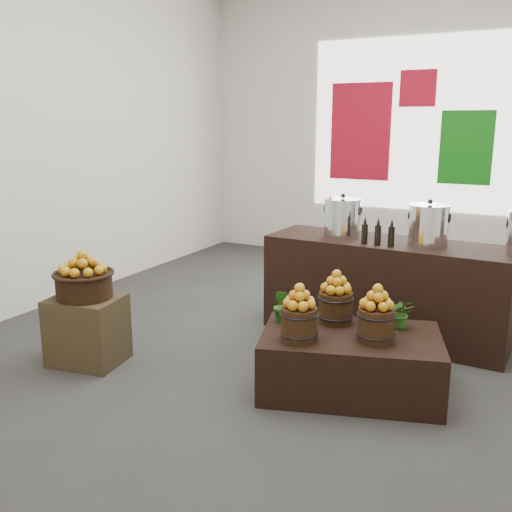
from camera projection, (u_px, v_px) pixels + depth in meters
The scene contains 22 objects.
ground at pixel (304, 336), 5.59m from camera, with size 7.00×7.00×0.00m, color #333331.
back_wall at pixel (402, 125), 8.15m from camera, with size 6.00×0.04×4.00m, color silver.
back_opening at pixel (423, 125), 8.00m from camera, with size 3.20×0.02×2.40m, color white.
deco_red_left at pixel (360, 132), 8.42m from camera, with size 0.90×0.04×1.40m, color #AA0D21.
deco_green_right at pixel (466, 148), 7.79m from camera, with size 0.70×0.04×1.00m, color #106B11.
deco_red_upper at pixel (418, 88), 7.92m from camera, with size 0.50×0.04×0.50m, color #AA0D21.
crate at pixel (87, 330), 4.93m from camera, with size 0.59×0.48×0.59m, color #483721.
wicker_basket at pixel (84, 286), 4.83m from camera, with size 0.47×0.47×0.21m, color black.
apples_in_basket at pixel (82, 262), 4.79m from camera, with size 0.37×0.37×0.20m, color #A51205, non-canonical shape.
display_table at pixel (350, 363), 4.41m from camera, with size 1.35×0.83×0.47m, color black.
apple_bucket_front_left at pixel (299, 324), 4.21m from camera, with size 0.27×0.27×0.25m, color #35220E.
apples_in_bucket_front_left at pixel (299, 296), 4.16m from camera, with size 0.20×0.20×0.18m, color #A51205, non-canonical shape.
apple_bucket_front_right at pixel (376, 325), 4.20m from camera, with size 0.27×0.27×0.25m, color #35220E.
apples_in_bucket_front_right at pixel (377, 297), 4.15m from camera, with size 0.20×0.20×0.18m, color #A51205, non-canonical shape.
apple_bucket_rear at pixel (336, 307), 4.59m from camera, with size 0.27×0.27×0.25m, color #35220E.
apples_in_bucket_rear at pixel (336, 282), 4.54m from camera, with size 0.20×0.20×0.18m, color #A51205, non-canonical shape.
herb_garnish_right at pixel (400, 313), 4.47m from camera, with size 0.22×0.19×0.24m, color #215A13.
herb_garnish_left at pixel (282, 306), 4.59m from camera, with size 0.15×0.12×0.27m, color #215A13.
counter at pixel (386, 289), 5.53m from camera, with size 2.30×0.73×0.94m, color black.
stock_pot_left at pixel (342, 219), 5.61m from camera, with size 0.36×0.36×0.36m, color silver.
stock_pot_center at pixel (429, 226), 5.20m from camera, with size 0.36×0.36×0.36m, color silver.
oil_cruets at pixel (381, 232), 5.19m from camera, with size 0.25×0.06×0.26m, color black, non-canonical shape.
Camera 1 is at (2.00, -4.88, 2.05)m, focal length 40.00 mm.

